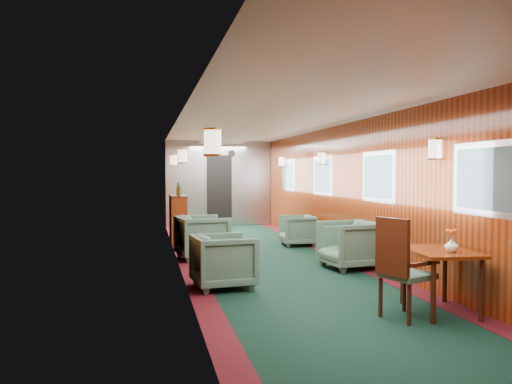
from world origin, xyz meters
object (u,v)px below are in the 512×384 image
side_chair (400,264)px  armchair_right_far (297,230)px  armchair_right_near (350,245)px  dining_table (440,260)px  credenza (178,218)px  armchair_left_far (202,237)px  armchair_left_near (224,261)px

side_chair → armchair_right_far: bearing=63.4°
side_chair → armchair_right_far: side_chair is taller
armchair_right_near → dining_table: bearing=-8.0°
credenza → armchair_left_far: credenza is taller
armchair_right_near → side_chair: bearing=-19.7°
credenza → armchair_right_near: size_ratio=1.56×
dining_table → armchair_left_near: (-2.12, 1.64, -0.22)m
side_chair → armchair_right_near: size_ratio=1.27×
armchair_left_far → armchair_right_far: bearing=-71.2°
armchair_left_near → armchair_right_far: armchair_left_near is taller
armchair_left_near → armchair_right_near: size_ratio=0.94×
armchair_left_far → armchair_right_near: (2.17, -1.38, -0.01)m
credenza → armchair_right_near: 4.45m
credenza → armchair_right_far: credenza is taller
dining_table → side_chair: size_ratio=0.92×
dining_table → side_chair: bearing=-157.5°
dining_table → armchair_right_far: 5.06m
credenza → dining_table: bearing=-68.6°
armchair_left_far → dining_table: bearing=-161.2°
dining_table → credenza: (-2.43, 6.22, -0.06)m
credenza → armchair_right_near: (2.46, -3.70, -0.14)m
dining_table → side_chair: 0.57m
dining_table → armchair_left_near: armchair_left_near is taller
credenza → armchair_right_far: bearing=-26.1°
side_chair → armchair_left_near: 2.39m
armchair_left_near → dining_table: bearing=-134.4°
dining_table → armchair_right_far: bearing=97.2°
dining_table → armchair_left_far: bearing=125.5°
armchair_left_near → armchair_left_far: 2.26m
armchair_left_far → credenza: bearing=-3.0°
side_chair → armchair_left_near: (-1.56, 1.79, -0.22)m
armchair_left_far → armchair_right_near: size_ratio=1.02×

